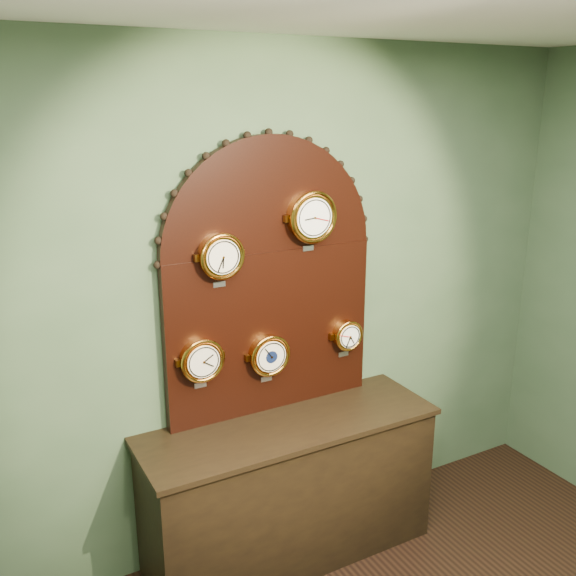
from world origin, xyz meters
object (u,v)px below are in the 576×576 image
shop_counter (290,492)px  arabic_clock (312,217)px  display_board (270,270)px  tide_clock (347,335)px  barometer (269,355)px  hygrometer (202,360)px  roman_clock (221,256)px

shop_counter → arabic_clock: bearing=35.4°
display_board → tide_clock: (0.46, -0.07, -0.43)m
shop_counter → tide_clock: bearing=18.6°
barometer → tide_clock: bearing=0.2°
shop_counter → display_board: display_board is taller
shop_counter → tide_clock: (0.46, 0.15, 0.80)m
arabic_clock → tide_clock: 0.75m
shop_counter → hygrometer: 0.94m
roman_clock → hygrometer: 0.54m
barometer → roman_clock: bearing=180.0°
shop_counter → barometer: (-0.04, 0.15, 0.77)m
display_board → tide_clock: display_board is taller
display_board → arabic_clock: (0.21, -0.07, 0.28)m
barometer → display_board: bearing=56.3°
shop_counter → tide_clock: 0.93m
hygrometer → barometer: bearing=-0.0°
hygrometer → tide_clock: size_ratio=1.22×
display_board → hygrometer: (-0.43, -0.07, -0.40)m
arabic_clock → barometer: bearing=179.8°
roman_clock → tide_clock: roman_clock is taller
roman_clock → arabic_clock: 0.54m
arabic_clock → hygrometer: size_ratio=1.16×
arabic_clock → tide_clock: bearing=0.6°
roman_clock → hygrometer: (-0.12, 0.00, -0.53)m
hygrometer → shop_counter: bearing=-19.7°
display_board → hygrometer: bearing=-171.1°
roman_clock → display_board: bearing=12.4°
tide_clock → barometer: bearing=-179.8°
roman_clock → hygrometer: roman_clock is taller
hygrometer → roman_clock: bearing=-0.0°
shop_counter → arabic_clock: 1.53m
display_board → arabic_clock: bearing=-17.6°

